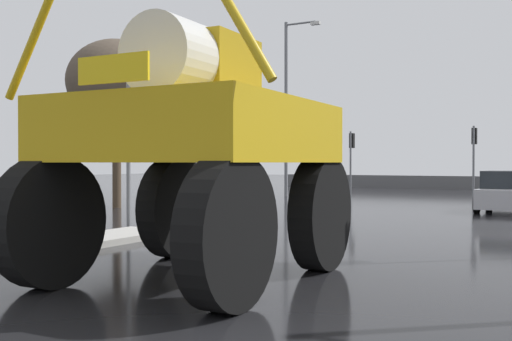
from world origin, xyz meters
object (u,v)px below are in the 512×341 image
traffic_signal_far_right (474,145)px  bare_tree_left (116,82)px  sedan_ahead (507,192)px  traffic_signal_near_left (132,122)px  streetlight_far_left (288,100)px  oversize_sprayer (196,145)px  traffic_signal_far_left (352,149)px

traffic_signal_far_right → bare_tree_left: bare_tree_left is taller
sedan_ahead → traffic_signal_near_left: traffic_signal_near_left is taller
traffic_signal_near_left → traffic_signal_far_right: (5.60, 20.00, -0.20)m
streetlight_far_left → oversize_sprayer: bearing=-67.5°
streetlight_far_left → traffic_signal_near_left: bearing=-78.5°
bare_tree_left → traffic_signal_near_left: bearing=-44.7°
streetlight_far_left → bare_tree_left: (-2.46, -10.66, -0.12)m
oversize_sprayer → sedan_ahead: (2.74, 16.14, -1.38)m
traffic_signal_near_left → sedan_ahead: bearing=54.3°
oversize_sprayer → traffic_signal_far_left: 25.62m
traffic_signal_near_left → bare_tree_left: 8.43m
sedan_ahead → streetlight_far_left: streetlight_far_left is taller
oversize_sprayer → traffic_signal_far_left: size_ratio=1.45×
oversize_sprayer → bare_tree_left: (-11.23, 10.51, 2.95)m
streetlight_far_left → bare_tree_left: bearing=-103.0°
traffic_signal_near_left → streetlight_far_left: size_ratio=0.43×
oversize_sprayer → traffic_signal_far_right: (0.17, 24.77, 0.61)m
traffic_signal_near_left → traffic_signal_far_left: traffic_signal_near_left is taller
sedan_ahead → traffic_signal_far_left: (-9.24, 8.64, 1.91)m
traffic_signal_far_right → sedan_ahead: bearing=-73.5°
sedan_ahead → streetlight_far_left: (-11.50, 5.04, 4.45)m
oversize_sprayer → streetlight_far_left: 23.12m
oversize_sprayer → traffic_signal_near_left: 7.27m
sedan_ahead → traffic_signal_far_left: bearing=47.7°
sedan_ahead → traffic_signal_near_left: (-8.17, -11.37, 2.20)m
sedan_ahead → oversize_sprayer: bearing=171.2°
sedan_ahead → traffic_signal_near_left: 14.17m
oversize_sprayer → sedan_ahead: 16.42m
oversize_sprayer → sedan_ahead: size_ratio=1.26×
oversize_sprayer → sedan_ahead: oversize_sprayer is taller
sedan_ahead → bare_tree_left: 15.66m
traffic_signal_far_left → traffic_signal_far_right: traffic_signal_far_right is taller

